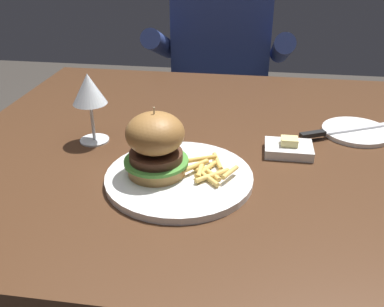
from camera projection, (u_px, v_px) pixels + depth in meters
dining_table at (228, 174)px, 0.99m from camera, size 1.20×0.99×0.74m
main_plate at (179, 178)px, 0.80m from camera, size 0.28×0.28×0.01m
burger_sandwich at (156, 144)px, 0.78m from camera, size 0.12×0.12×0.13m
fries_pile at (208, 169)px, 0.80m from camera, size 0.12×0.12×0.02m
wine_glass at (89, 91)px, 0.90m from camera, size 0.07×0.07×0.16m
bread_plate at (356, 132)px, 0.99m from camera, size 0.15×0.15×0.01m
table_knife at (338, 131)px, 0.97m from camera, size 0.22×0.12×0.01m
butter_dish at (289, 148)px, 0.90m from camera, size 0.10×0.07×0.04m
diner_person at (220, 96)px, 1.72m from camera, size 0.51×0.36×1.18m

